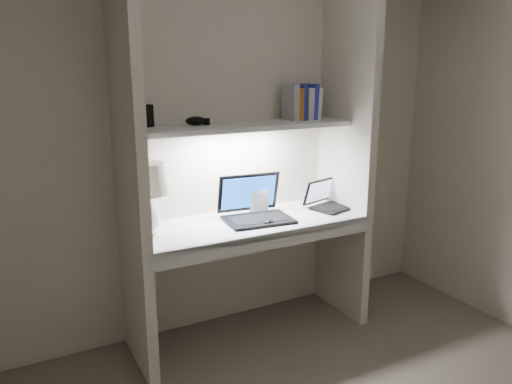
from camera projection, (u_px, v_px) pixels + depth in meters
back_wall at (230, 139)px, 3.23m from camera, size 3.20×0.01×2.50m
alcove_panel_left at (129, 154)px, 2.67m from camera, size 0.06×0.55×2.50m
alcove_panel_right at (347, 137)px, 3.33m from camera, size 0.06×0.55×2.50m
desk at (250, 224)px, 3.12m from camera, size 1.40×0.55×0.04m
desk_apron at (270, 241)px, 2.91m from camera, size 1.46×0.03×0.10m
shelf at (243, 126)px, 3.06m from camera, size 1.40×0.36×0.03m
strip_light at (243, 130)px, 3.06m from camera, size 0.60×0.04×0.02m
table_lamp at (145, 187)px, 2.78m from camera, size 0.29×0.29×0.42m
laptop_main at (255, 209)px, 3.15m from camera, size 0.44×0.39×0.27m
laptop_netbook at (329, 201)px, 3.40m from camera, size 0.35×0.33×0.19m
speaker at (258, 200)px, 3.29m from camera, size 0.13×0.11×0.15m
mouse at (268, 223)px, 3.03m from camera, size 0.09×0.05×0.03m
cable_coil at (246, 223)px, 3.04m from camera, size 0.12×0.12×0.01m
sticky_note at (150, 236)px, 2.83m from camera, size 0.09×0.09×0.00m
book_row at (302, 103)px, 3.27m from camera, size 0.22×0.15×0.23m
shelf_box at (146, 116)px, 2.87m from camera, size 0.09×0.08×0.13m
shelf_gadget at (196, 121)px, 2.96m from camera, size 0.14×0.10×0.05m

